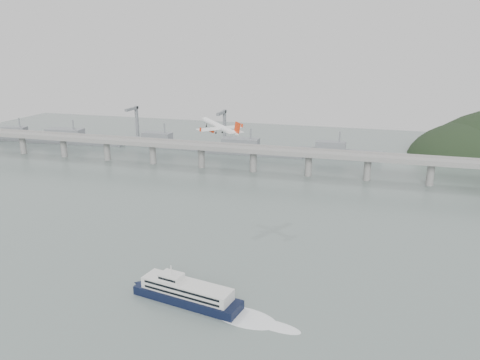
% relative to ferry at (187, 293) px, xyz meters
% --- Properties ---
extents(ground, '(900.00, 900.00, 0.00)m').
position_rel_ferry_xyz_m(ground, '(2.47, 22.13, -4.38)').
color(ground, slate).
rests_on(ground, ground).
extents(bridge, '(800.00, 22.00, 23.90)m').
position_rel_ferry_xyz_m(bridge, '(1.32, 222.13, 13.27)').
color(bridge, gray).
rests_on(bridge, ground).
extents(distant_fleet, '(453.00, 60.90, 40.00)m').
position_rel_ferry_xyz_m(distant_fleet, '(-152.89, 287.21, 1.84)').
color(distant_fleet, slate).
rests_on(distant_fleet, ground).
extents(ferry, '(85.12, 26.04, 16.15)m').
position_rel_ferry_xyz_m(ferry, '(0.00, 0.00, 0.00)').
color(ferry, black).
rests_on(ferry, ground).
extents(airliner, '(35.99, 33.93, 10.45)m').
position_rel_ferry_xyz_m(airliner, '(-22.90, 116.10, 54.97)').
color(airliner, white).
rests_on(airliner, ground).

